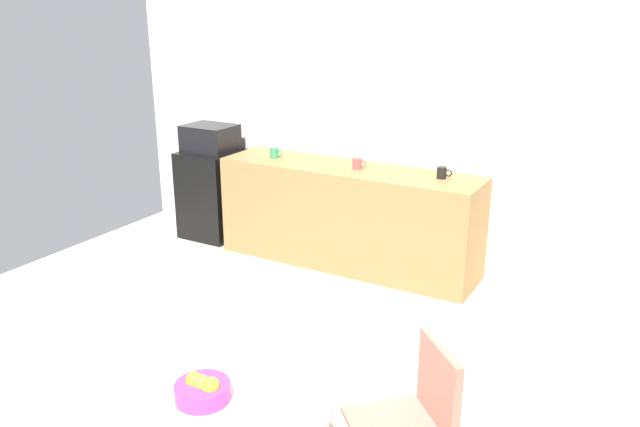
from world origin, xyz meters
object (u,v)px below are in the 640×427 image
at_px(mug_white, 442,173).
at_px(microwave, 210,138).
at_px(chair_coral, 419,409).
at_px(mug_green, 275,153).
at_px(mini_fridge, 213,194).
at_px(fruit_bowl, 203,390).
at_px(mug_red, 358,163).

bearing_deg(mug_white, microwave, -178.64).
xyz_separation_m(chair_coral, mug_white, (-0.82, 2.51, 0.43)).
relative_size(microwave, mug_green, 3.72).
height_order(microwave, chair_coral, microwave).
relative_size(mini_fridge, microwave, 1.81).
relative_size(mini_fridge, chair_coral, 1.05).
bearing_deg(fruit_bowl, mug_red, 105.74).
height_order(mini_fridge, microwave, microwave).
distance_m(microwave, fruit_bowl, 4.02).
distance_m(fruit_bowl, mug_green, 3.56).
bearing_deg(mug_white, mini_fridge, -178.64).
bearing_deg(fruit_bowl, mug_white, 92.60).
relative_size(microwave, fruit_bowl, 2.11).
distance_m(chair_coral, fruit_bowl, 1.00).
distance_m(mug_green, mug_red, 0.84).
bearing_deg(mug_white, mug_red, -175.17).
bearing_deg(chair_coral, mug_red, 122.37).
relative_size(chair_coral, mug_white, 6.43).
bearing_deg(microwave, mug_red, -0.24).
xyz_separation_m(microwave, mug_green, (0.78, -0.03, -0.05)).
height_order(fruit_bowl, mug_green, mug_green).
height_order(chair_coral, mug_white, mug_white).
xyz_separation_m(microwave, mug_white, (2.35, 0.06, -0.05)).
distance_m(mug_white, mug_green, 1.58).
distance_m(microwave, mug_white, 2.35).
height_order(chair_coral, mug_green, mug_green).
xyz_separation_m(mini_fridge, mug_green, (0.78, -0.03, 0.51)).
xyz_separation_m(mini_fridge, mug_white, (2.35, 0.06, 0.51)).
bearing_deg(mug_red, fruit_bowl, -74.26).
xyz_separation_m(mug_white, mug_green, (-1.58, -0.09, 0.00)).
bearing_deg(mug_red, mug_white, 4.83).
bearing_deg(mini_fridge, chair_coral, -37.83).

